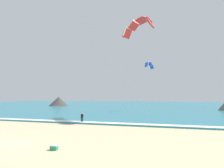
% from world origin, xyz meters
% --- Properties ---
extents(ground_plane, '(200.00, 200.00, 0.00)m').
position_xyz_m(ground_plane, '(0.00, 0.00, 0.00)').
color(ground_plane, beige).
extents(sea, '(200.00, 120.00, 0.20)m').
position_xyz_m(sea, '(0.00, 73.30, 0.10)').
color(sea, teal).
rests_on(sea, ground).
extents(surf_foam, '(200.00, 1.70, 0.04)m').
position_xyz_m(surf_foam, '(0.00, 14.30, 0.22)').
color(surf_foam, white).
rests_on(surf_foam, sea).
extents(surfboard, '(0.85, 1.47, 0.09)m').
position_xyz_m(surfboard, '(0.93, 14.45, 0.03)').
color(surfboard, '#E04C38').
rests_on(surfboard, ground).
extents(kitesurfer, '(0.63, 0.62, 1.69)m').
position_xyz_m(kitesurfer, '(0.92, 14.46, 0.94)').
color(kitesurfer, black).
rests_on(kitesurfer, ground).
extents(kite_primary, '(11.00, 10.98, 18.27)m').
position_xyz_m(kite_primary, '(8.90, 22.73, 18.11)').
color(kite_primary, red).
extents(kite_distant, '(2.12, 5.10, 1.88)m').
position_xyz_m(kite_distant, '(9.00, 39.93, 13.04)').
color(kite_distant, blue).
extents(headland_left, '(8.25, 8.68, 3.94)m').
position_xyz_m(headland_left, '(-29.69, 57.69, 1.69)').
color(headland_left, '#47423D').
rests_on(headland_left, ground).
extents(cooler_box, '(0.58, 0.38, 0.40)m').
position_xyz_m(cooler_box, '(5.50, -0.69, 0.20)').
color(cooler_box, '#238E5B').
rests_on(cooler_box, ground).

